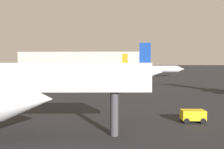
# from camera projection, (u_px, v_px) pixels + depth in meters

# --- Properties ---
(airplane_distant) EXTENTS (33.22, 20.64, 10.83)m
(airplane_distant) POSITION_uv_depth(u_px,v_px,m) (100.00, 71.00, 62.57)
(airplane_distant) COLOR white
(airplane_distant) RESTS_ON ground_plane
(airplane_far_right) EXTENTS (27.19, 18.38, 9.03)m
(airplane_far_right) POSITION_uv_depth(u_px,v_px,m) (149.00, 69.00, 92.72)
(airplane_far_right) COLOR silver
(airplane_far_right) RESTS_ON ground_plane
(jet_bridge) EXTENTS (22.69, 3.11, 6.45)m
(jet_bridge) POSITION_uv_depth(u_px,v_px,m) (5.00, 78.00, 19.73)
(jet_bridge) COLOR silver
(jet_bridge) RESTS_ON ground_plane
(baggage_cart) EXTENTS (2.43, 1.42, 1.30)m
(baggage_cart) POSITION_uv_depth(u_px,v_px,m) (193.00, 115.00, 24.30)
(baggage_cart) COLOR gold
(baggage_cart) RESTS_ON ground_plane
(terminal_building) EXTENTS (72.07, 25.72, 11.00)m
(terminal_building) POSITION_uv_depth(u_px,v_px,m) (87.00, 62.00, 139.39)
(terminal_building) COLOR #B7B7B2
(terminal_building) RESTS_ON ground_plane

